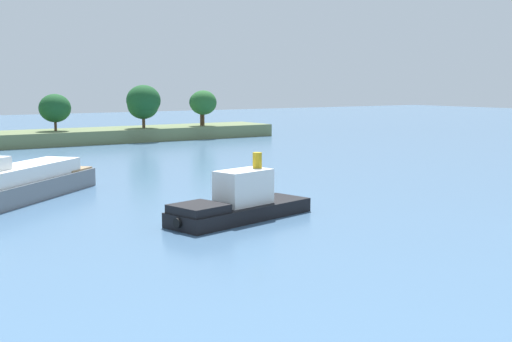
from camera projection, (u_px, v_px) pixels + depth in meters
treeline_island at (38, 126)px, 107.79m from camera, size 89.08×11.06×10.51m
tugboat at (238, 203)px, 48.78m from camera, size 12.47×6.23×4.87m
white_riverboat at (14, 186)px, 56.06m from camera, size 18.29×16.87×5.54m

